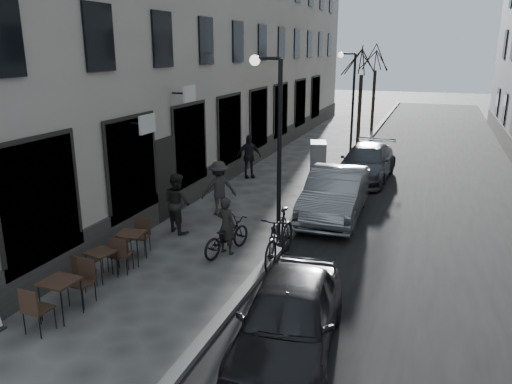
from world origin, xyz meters
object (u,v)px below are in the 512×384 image
Objects in this scene: streetlamp_near at (274,130)px; pedestrian_near at (177,203)px; tree_far at (376,58)px; moped at (279,238)px; car_far at (366,163)px; car_mid at (335,194)px; bistro_set_b at (102,262)px; bistro_set_a at (61,295)px; utility_cabinet at (318,163)px; bicycle at (227,236)px; tree_near at (362,60)px; pedestrian_far at (249,156)px; car_near at (289,317)px; streetlamp_far at (350,93)px; pedestrian_mid at (219,188)px; bistro_set_c at (131,244)px.

streetlamp_near is 3.68m from pedestrian_near.
tree_far is 2.54× the size of moped.
car_mid is at bearing -89.90° from car_far.
streetlamp_near reaches higher than moped.
bistro_set_b is 7.63m from car_mid.
pedestrian_near is at bearing 94.20° from bistro_set_a.
bicycle is at bearing -108.77° from utility_cabinet.
bicycle is 9.49m from car_far.
streetlamp_near is at bearing -90.28° from tree_near.
car_near is at bearing -104.62° from pedestrian_far.
tree_far is (0.00, 6.00, 0.00)m from tree_near.
tree_near is 6.00m from tree_far.
pedestrian_near reaches higher than car_far.
moped is (-0.62, -4.00, -0.11)m from car_mid.
streetlamp_far is 10.82m from pedestrian_mid.
utility_cabinet is at bearing -140.39° from car_far.
bistro_set_b is at bearing -127.60° from pedestrian_far.
pedestrian_far is at bearing 108.47° from car_near.
streetlamp_near is 0.89× the size of tree_near.
pedestrian_near is at bearing -176.43° from streetlamp_near.
pedestrian_mid is at bearing -47.31° from bicycle.
tree_far is at bearing 38.84° from pedestrian_far.
bicycle is at bearing -120.01° from car_mid.
bistro_set_c is 4.32m from pedestrian_mid.
utility_cabinet is (-0.34, -14.33, -3.83)m from tree_far.
car_near is (1.93, -17.00, -2.46)m from streetlamp_far.
tree_far is at bearing -133.98° from pedestrian_mid.
car_near is at bearing -37.22° from bistro_set_c.
car_mid is 2.12× the size of moped.
streetlamp_far is 2.86× the size of pedestrian_near.
car_near is (4.95, -1.35, 0.27)m from bistro_set_b.
utility_cabinet is (2.76, 10.32, 0.41)m from bistro_set_b.
pedestrian_near reaches higher than utility_cabinet.
streetlamp_far reaches higher than pedestrian_near.
bistro_set_b is 0.30× the size of car_far.
tree_far is at bearing 86.35° from bistro_set_a.
car_near is (4.31, -6.70, -0.19)m from pedestrian_mid.
utility_cabinet is 7.34m from pedestrian_near.
pedestrian_near is 0.98× the size of pedestrian_far.
tree_near is at bearing 104.31° from car_far.
car_near reaches higher than bistro_set_c.
car_near is 3.91m from moped.
tree_far is 22.68m from moped.
streetlamp_far is 13.50m from bicycle.
bistro_set_c is 2.42m from pedestrian_near.
pedestrian_far is at bearing -160.05° from car_far.
tree_near is at bearing -90.00° from tree_far.
bistro_set_c is 9.62m from utility_cabinet.
car_far is at bearing -78.60° from tree_near.
car_near is (2.81, -3.80, 0.23)m from bicycle.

